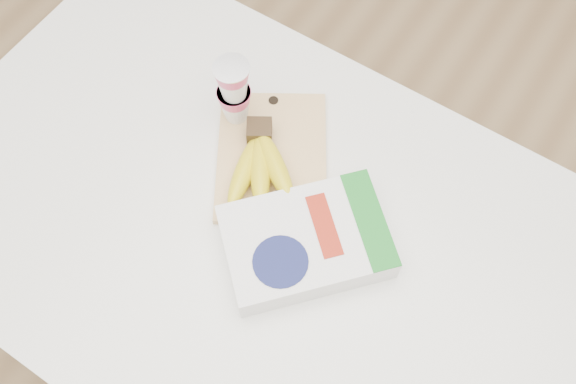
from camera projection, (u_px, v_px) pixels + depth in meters
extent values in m
plane|color=tan|center=(261.00, 339.00, 2.05)|extent=(4.00, 4.00, 0.00)
cube|color=white|center=(254.00, 294.00, 1.62)|extent=(1.27, 0.85, 0.95)
cube|color=#E9BC7F|center=(272.00, 156.00, 1.24)|extent=(0.33, 0.35, 0.01)
cube|color=#382816|center=(259.00, 131.00, 1.23)|extent=(0.06, 0.06, 0.03)
ellipsoid|color=yellow|center=(245.00, 170.00, 1.20)|extent=(0.08, 0.18, 0.05)
sphere|color=#382816|center=(231.00, 207.00, 1.16)|extent=(0.01, 0.01, 0.01)
ellipsoid|color=yellow|center=(260.00, 170.00, 1.19)|extent=(0.13, 0.16, 0.05)
sphere|color=#382816|center=(261.00, 209.00, 1.16)|extent=(0.01, 0.01, 0.01)
ellipsoid|color=yellow|center=(275.00, 166.00, 1.19)|extent=(0.16, 0.13, 0.05)
sphere|color=#382816|center=(291.00, 202.00, 1.16)|extent=(0.01, 0.01, 0.01)
cylinder|color=silver|center=(231.00, 68.00, 1.13)|extent=(0.07, 0.07, 0.00)
cube|color=white|center=(306.00, 242.00, 1.14)|extent=(0.33, 0.34, 0.06)
cube|color=#1B7B25|center=(370.00, 219.00, 1.12)|extent=(0.18, 0.17, 0.00)
cylinder|color=#141A4C|center=(280.00, 262.00, 1.09)|extent=(0.14, 0.14, 0.00)
cube|color=#A82513|center=(324.00, 225.00, 1.12)|extent=(0.11, 0.11, 0.00)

